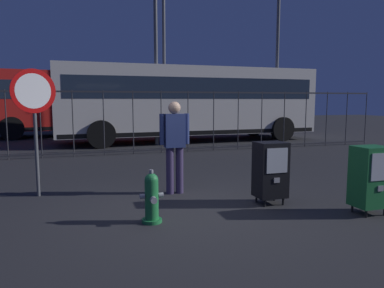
# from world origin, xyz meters

# --- Properties ---
(ground_plane) EXTENTS (60.00, 60.00, 0.00)m
(ground_plane) POSITION_xyz_m (0.00, 0.00, 0.00)
(ground_plane) COLOR #262628
(fire_hydrant) EXTENTS (0.33, 0.31, 0.75)m
(fire_hydrant) POSITION_xyz_m (-0.74, -0.23, 0.35)
(fire_hydrant) COLOR #1E7238
(fire_hydrant) RESTS_ON ground_plane
(newspaper_box_primary) EXTENTS (0.48, 0.42, 1.02)m
(newspaper_box_primary) POSITION_xyz_m (1.29, 0.10, 0.57)
(newspaper_box_primary) COLOR black
(newspaper_box_primary) RESTS_ON ground_plane
(newspaper_box_secondary) EXTENTS (0.48, 0.42, 1.02)m
(newspaper_box_secondary) POSITION_xyz_m (2.43, -0.83, 0.57)
(newspaper_box_secondary) COLOR black
(newspaper_box_secondary) RESTS_ON ground_plane
(stop_sign) EXTENTS (0.71, 0.31, 2.23)m
(stop_sign) POSITION_xyz_m (-2.38, 1.75, 1.60)
(stop_sign) COLOR #4C4F54
(stop_sign) RESTS_ON ground_plane
(pedestrian) EXTENTS (0.55, 0.22, 1.67)m
(pedestrian) POSITION_xyz_m (-0.02, 1.22, 0.95)
(pedestrian) COLOR #382D51
(pedestrian) RESTS_ON ground_plane
(fence_barrier) EXTENTS (18.03, 0.04, 2.00)m
(fence_barrier) POSITION_xyz_m (-0.00, 6.38, 1.02)
(fence_barrier) COLOR #2D2D33
(fence_barrier) RESTS_ON ground_plane
(bus_near) EXTENTS (10.56, 2.99, 3.00)m
(bus_near) POSITION_xyz_m (2.76, 9.38, 1.71)
(bus_near) COLOR beige
(bus_near) RESTS_ON ground_plane
(bus_far) EXTENTS (10.71, 3.65, 3.00)m
(bus_far) POSITION_xyz_m (-0.81, 13.58, 1.71)
(bus_far) COLOR red
(bus_far) RESTS_ON ground_plane
(street_light_near_left) EXTENTS (0.32, 0.32, 7.75)m
(street_light_near_left) POSITION_xyz_m (1.19, 8.44, 4.45)
(street_light_near_left) COLOR #4C4F54
(street_light_near_left) RESTS_ON ground_plane
(street_light_far_left) EXTENTS (0.32, 0.32, 6.89)m
(street_light_far_left) POSITION_xyz_m (6.65, 9.11, 4.00)
(street_light_far_left) COLOR #4C4F54
(street_light_far_left) RESTS_ON ground_plane
(street_light_far_right) EXTENTS (0.32, 0.32, 7.85)m
(street_light_far_right) POSITION_xyz_m (2.04, 10.75, 4.50)
(street_light_far_right) COLOR #4C4F54
(street_light_far_right) RESTS_ON ground_plane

